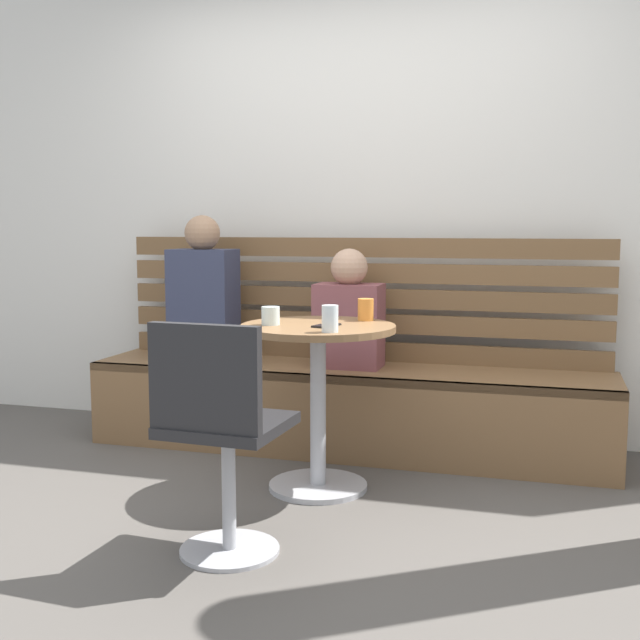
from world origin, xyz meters
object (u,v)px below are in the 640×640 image
object	(u,v)px
person_adult	(203,296)
person_child_left	(349,315)
booth_bench	(346,409)
cup_tumbler_orange	(366,310)
cafe_table	(318,374)
phone_on_table	(326,325)
white_chair	(220,431)
cup_glass_short	(271,316)
cup_water_clear	(330,319)

from	to	relation	value
person_adult	person_child_left	size ratio (longest dim) A/B	1.28
booth_bench	cup_tumbler_orange	world-z (taller)	cup_tumbler_orange
cafe_table	booth_bench	bearing A→B (deg)	92.86
cafe_table	phone_on_table	xyz separation A→B (m)	(0.05, -0.05, 0.23)
white_chair	cup_glass_short	size ratio (longest dim) A/B	10.63
cup_tumbler_orange	person_adult	bearing A→B (deg)	158.15
person_child_left	cup_water_clear	size ratio (longest dim) A/B	5.57
cafe_table	person_adult	size ratio (longest dim) A/B	0.94
person_child_left	cup_tumbler_orange	size ratio (longest dim) A/B	6.13
person_adult	phone_on_table	world-z (taller)	person_adult
cup_tumbler_orange	cup_glass_short	bearing A→B (deg)	-143.24
person_adult	phone_on_table	size ratio (longest dim) A/B	5.60
cup_tumbler_orange	cafe_table	bearing A→B (deg)	-129.21
cafe_table	cup_glass_short	world-z (taller)	cup_glass_short
white_chair	person_adult	world-z (taller)	person_adult
booth_bench	cup_tumbler_orange	xyz separation A→B (m)	(0.20, -0.42, 0.57)
cup_water_clear	phone_on_table	bearing A→B (deg)	110.42
booth_bench	phone_on_table	bearing A→B (deg)	-83.01
cafe_table	white_chair	distance (m)	0.82
person_child_left	cup_tumbler_orange	distance (m)	0.48
person_adult	person_child_left	distance (m)	0.80
cafe_table	cup_water_clear	bearing A→B (deg)	-62.17
white_chair	person_child_left	xyz separation A→B (m)	(0.09, 1.45, 0.24)
cafe_table	white_chair	size ratio (longest dim) A/B	0.87
person_adult	person_child_left	world-z (taller)	person_adult
person_adult	person_child_left	xyz separation A→B (m)	(0.80, 0.04, -0.08)
white_chair	cup_tumbler_orange	size ratio (longest dim) A/B	8.50
person_child_left	cup_glass_short	xyz separation A→B (m)	(-0.17, -0.70, 0.07)
person_child_left	cup_glass_short	bearing A→B (deg)	-103.86
booth_bench	cafe_table	bearing A→B (deg)	-87.14
person_child_left	cup_tumbler_orange	world-z (taller)	person_child_left
person_adult	cup_tumbler_orange	distance (m)	1.06
phone_on_table	cup_tumbler_orange	bearing A→B (deg)	-100.11
cafe_table	cup_tumbler_orange	size ratio (longest dim) A/B	7.40
booth_bench	cup_water_clear	distance (m)	1.03
booth_bench	phone_on_table	world-z (taller)	phone_on_table
person_adult	cup_water_clear	world-z (taller)	person_adult
white_chair	cup_water_clear	xyz separation A→B (m)	(0.23, 0.60, 0.33)
cup_water_clear	white_chair	bearing A→B (deg)	-111.06
white_chair	person_child_left	distance (m)	1.47
booth_bench	person_child_left	size ratio (longest dim) A/B	4.41
cup_glass_short	phone_on_table	bearing A→B (deg)	4.92
cafe_table	cup_glass_short	size ratio (longest dim) A/B	9.25
person_child_left	booth_bench	bearing A→B (deg)	-121.71
person_child_left	cafe_table	bearing A→B (deg)	-88.05
booth_bench	cafe_table	xyz separation A→B (m)	(0.03, -0.62, 0.30)
person_child_left	cup_water_clear	xyz separation A→B (m)	(0.14, -0.86, 0.09)
white_chair	cup_glass_short	bearing A→B (deg)	96.16
cafe_table	person_child_left	xyz separation A→B (m)	(-0.02, 0.64, 0.19)
person_adult	cup_water_clear	size ratio (longest dim) A/B	7.13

